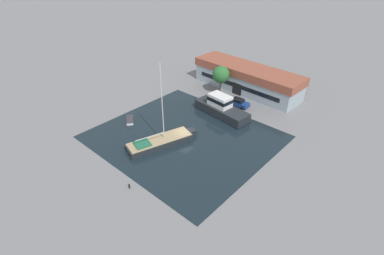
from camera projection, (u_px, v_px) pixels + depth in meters
ground_plane at (184, 137)px, 52.99m from camera, size 440.00×440.00×0.00m
water_canal at (184, 137)px, 52.99m from camera, size 29.34×26.59×0.01m
warehouse_building at (247, 78)px, 68.25m from camera, size 26.08×8.38×5.56m
quay_tree_near_building at (221, 75)px, 65.74m from camera, size 3.78×3.78×6.37m
parked_car at (238, 102)px, 62.37m from camera, size 4.53×2.06×1.66m
sailboat_moored at (161, 141)px, 50.62m from camera, size 6.51×12.68×14.43m
motor_cruiser at (221, 108)px, 59.02m from camera, size 12.19×5.05×4.05m
small_dinghy at (130, 120)px, 57.31m from camera, size 3.33×2.98×0.62m
mooring_bollard at (129, 186)px, 41.77m from camera, size 0.25×0.25×0.78m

